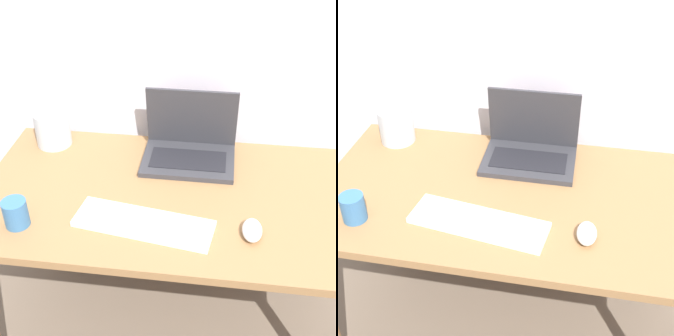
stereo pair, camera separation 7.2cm
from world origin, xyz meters
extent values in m
cube|color=silver|center=(0.00, 0.81, 1.25)|extent=(6.00, 0.05, 2.50)
cube|color=olive|center=(0.00, 0.37, 0.69)|extent=(1.39, 0.74, 0.03)
cylinder|color=olive|center=(-0.64, 0.69, 0.34)|extent=(0.05, 0.05, 0.67)
cylinder|color=olive|center=(0.64, 0.69, 0.34)|extent=(0.05, 0.05, 0.67)
cube|color=#333338|center=(0.02, 0.57, 0.71)|extent=(0.35, 0.25, 0.02)
cube|color=black|center=(0.02, 0.56, 0.73)|extent=(0.29, 0.14, 0.00)
cube|color=#333338|center=(0.02, 0.67, 0.84)|extent=(0.35, 0.05, 0.25)
cube|color=black|center=(0.02, 0.68, 0.85)|extent=(0.31, 0.03, 0.21)
cube|color=white|center=(-0.08, 0.19, 0.71)|extent=(0.46, 0.20, 0.02)
cube|color=silver|center=(-0.08, 0.19, 0.72)|extent=(0.42, 0.17, 0.00)
ellipsoid|color=silver|center=(0.26, 0.20, 0.72)|extent=(0.06, 0.11, 0.04)
cylinder|color=silver|center=(-0.53, 0.64, 0.77)|extent=(0.14, 0.14, 0.14)
cone|color=silver|center=(-0.53, 0.64, 0.87)|extent=(0.13, 0.13, 0.06)
cylinder|color=teal|center=(-0.49, 0.15, 0.75)|extent=(0.08, 0.08, 0.09)
camera|label=1|loc=(0.14, -0.91, 1.72)|focal=50.00mm
camera|label=2|loc=(0.21, -0.90, 1.72)|focal=50.00mm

